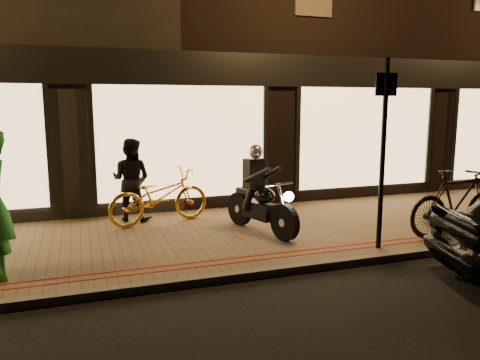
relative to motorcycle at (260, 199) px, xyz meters
The scene contains 10 objects.
ground 2.23m from the motorcycle, 116.28° to the right, with size 90.00×90.00×0.00m, color black.
sidewalk 1.16m from the motorcycle, behind, with size 50.00×4.00×0.12m, color brown.
kerb_stone 2.17m from the motorcycle, 116.89° to the right, with size 50.00×0.14×0.12m, color #59544C.
red_kerb_lines 1.74m from the motorcycle, 124.87° to the right, with size 50.00×0.26×0.01m.
building_row 7.98m from the motorcycle, 97.48° to the left, with size 48.00×10.11×8.50m.
motorcycle is the anchor object (origin of this frame).
sign_post 2.37m from the motorcycle, 45.88° to the right, with size 0.35×0.09×3.00m.
bicycle_gold 2.01m from the motorcycle, 143.28° to the left, with size 0.71×2.03×1.07m, color gold.
bicycle_dark 3.47m from the motorcycle, 23.19° to the right, with size 0.56×1.98×1.19m, color black.
person_dark 2.67m from the motorcycle, 141.86° to the left, with size 0.80×0.62×1.64m, color black.
Camera 1 is at (-2.09, -5.80, 2.44)m, focal length 35.00 mm.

